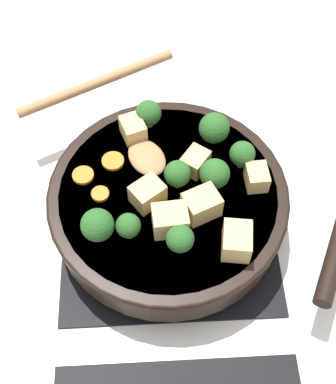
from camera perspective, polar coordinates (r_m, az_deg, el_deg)
ground_plane at (r=0.80m, az=-0.00°, el=-3.31°), size 2.40×2.40×0.00m
front_burner_grate at (r=0.79m, az=-0.00°, el=-2.88°), size 0.31×0.31×0.03m
skillet_pan at (r=0.75m, az=0.11°, el=-1.12°), size 0.42×0.34×0.06m
wooden_spoon at (r=0.81m, az=-5.55°, el=8.56°), size 0.24×0.25×0.02m
tofu_cube_center_large at (r=0.74m, az=2.92°, el=3.24°), size 0.05×0.05×0.03m
tofu_cube_near_handle at (r=0.77m, az=-3.75°, el=6.70°), size 0.04×0.05×0.03m
tofu_cube_east_chunk at (r=0.68m, az=0.62°, el=-3.00°), size 0.05×0.04×0.04m
tofu_cube_west_chunk at (r=0.71m, az=-2.19°, el=-0.20°), size 0.05×0.05×0.03m
tofu_cube_back_piece at (r=0.73m, az=9.45°, el=1.57°), size 0.03×0.04×0.03m
tofu_cube_front_piece at (r=0.68m, az=7.34°, el=-5.20°), size 0.04×0.05×0.04m
tofu_cube_mid_small at (r=0.70m, az=3.59°, el=-1.36°), size 0.06×0.05×0.04m
broccoli_floret_near_spoon at (r=0.68m, az=-7.53°, el=-3.53°), size 0.04×0.04×0.05m
broccoli_floret_center_top at (r=0.78m, az=-2.09°, el=8.40°), size 0.04×0.04×0.04m
broccoli_floret_east_rim at (r=0.66m, az=1.29°, el=-5.03°), size 0.04×0.04×0.04m
broccoli_floret_west_rim at (r=0.71m, az=1.03°, el=1.93°), size 0.04×0.04×0.04m
broccoli_floret_north_edge at (r=0.76m, az=4.95°, el=6.80°), size 0.04×0.04×0.05m
broccoli_floret_south_cluster at (r=0.68m, az=-4.26°, el=-3.63°), size 0.03×0.03×0.04m
broccoli_floret_mid_floret at (r=0.71m, az=5.00°, el=1.93°), size 0.04×0.04×0.05m
broccoli_floret_small_inner at (r=0.74m, az=7.93°, el=4.02°), size 0.04×0.04×0.04m
carrot_slice_orange_thin at (r=0.76m, az=-5.89°, el=3.30°), size 0.03×0.03×0.01m
carrot_slice_near_center at (r=0.73m, az=-7.24°, el=-0.29°), size 0.02×0.02×0.01m
carrot_slice_edge_slice at (r=0.75m, az=-9.04°, el=1.77°), size 0.03×0.03×0.01m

